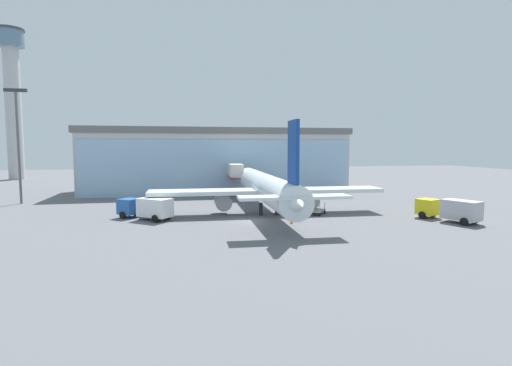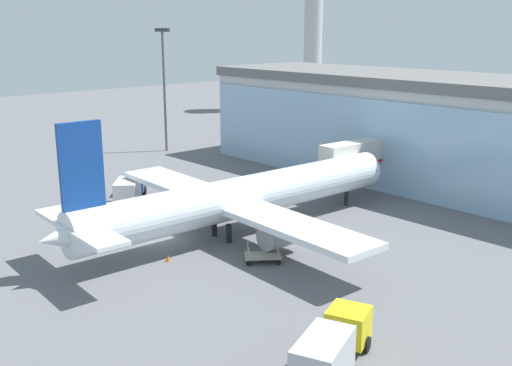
{
  "view_description": "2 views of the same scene",
  "coord_description": "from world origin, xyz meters",
  "px_view_note": "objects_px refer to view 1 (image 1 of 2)",
  "views": [
    {
      "loc": [
        -8.94,
        -45.63,
        8.8
      ],
      "look_at": [
        2.2,
        6.59,
        3.93
      ],
      "focal_mm": 28.0,
      "sensor_mm": 36.0,
      "label": 1
    },
    {
      "loc": [
        41.21,
        -26.76,
        17.64
      ],
      "look_at": [
        3.53,
        7.58,
        4.37
      ],
      "focal_mm": 42.0,
      "sensor_mm": 36.0,
      "label": 2
    }
  ],
  "objects_px": {
    "airplane": "(266,188)",
    "catering_truck": "(146,207)",
    "baggage_cart": "(317,211)",
    "safety_cone_wingtip": "(155,213)",
    "apron_light_mast": "(18,135)",
    "safety_cone_nose": "(292,221)",
    "control_tower": "(12,92)",
    "fuel_truck": "(450,209)",
    "jet_bridge": "(234,171)"
  },
  "relations": [
    {
      "from": "airplane",
      "to": "catering_truck",
      "type": "xyz_separation_m",
      "value": [
        -15.35,
        -1.78,
        -1.85
      ]
    },
    {
      "from": "baggage_cart",
      "to": "safety_cone_wingtip",
      "type": "height_order",
      "value": "baggage_cart"
    },
    {
      "from": "apron_light_mast",
      "to": "safety_cone_wingtip",
      "type": "height_order",
      "value": "apron_light_mast"
    },
    {
      "from": "safety_cone_nose",
      "to": "control_tower",
      "type": "bearing_deg",
      "value": 125.66
    },
    {
      "from": "fuel_truck",
      "to": "safety_cone_nose",
      "type": "xyz_separation_m",
      "value": [
        -18.71,
        2.43,
        -1.19
      ]
    },
    {
      "from": "jet_bridge",
      "to": "control_tower",
      "type": "distance_m",
      "value": 73.06
    },
    {
      "from": "airplane",
      "to": "fuel_truck",
      "type": "distance_m",
      "value": 22.5
    },
    {
      "from": "apron_light_mast",
      "to": "airplane",
      "type": "height_order",
      "value": "apron_light_mast"
    },
    {
      "from": "airplane",
      "to": "baggage_cart",
      "type": "height_order",
      "value": "airplane"
    },
    {
      "from": "jet_bridge",
      "to": "fuel_truck",
      "type": "xyz_separation_m",
      "value": [
        21.02,
        -30.1,
        -3.0
      ]
    },
    {
      "from": "fuel_truck",
      "to": "baggage_cart",
      "type": "xyz_separation_m",
      "value": [
        -13.64,
        7.79,
        -0.97
      ]
    },
    {
      "from": "apron_light_mast",
      "to": "catering_truck",
      "type": "bearing_deg",
      "value": -42.2
    },
    {
      "from": "airplane",
      "to": "catering_truck",
      "type": "height_order",
      "value": "airplane"
    },
    {
      "from": "catering_truck",
      "to": "safety_cone_wingtip",
      "type": "height_order",
      "value": "catering_truck"
    },
    {
      "from": "apron_light_mast",
      "to": "airplane",
      "type": "xyz_separation_m",
      "value": [
        35.16,
        -16.17,
        -7.19
      ]
    },
    {
      "from": "catering_truck",
      "to": "baggage_cart",
      "type": "distance_m",
      "value": 21.5
    },
    {
      "from": "safety_cone_nose",
      "to": "safety_cone_wingtip",
      "type": "distance_m",
      "value": 17.92
    },
    {
      "from": "airplane",
      "to": "baggage_cart",
      "type": "bearing_deg",
      "value": -112.34
    },
    {
      "from": "jet_bridge",
      "to": "safety_cone_wingtip",
      "type": "xyz_separation_m",
      "value": [
        -13.16,
        -18.64,
        -4.19
      ]
    },
    {
      "from": "apron_light_mast",
      "to": "airplane",
      "type": "distance_m",
      "value": 39.36
    },
    {
      "from": "apron_light_mast",
      "to": "safety_cone_wingtip",
      "type": "bearing_deg",
      "value": -36.54
    },
    {
      "from": "fuel_truck",
      "to": "safety_cone_wingtip",
      "type": "bearing_deg",
      "value": 49.83
    },
    {
      "from": "control_tower",
      "to": "baggage_cart",
      "type": "xyz_separation_m",
      "value": [
        59.26,
        -70.16,
        -22.81
      ]
    },
    {
      "from": "jet_bridge",
      "to": "safety_cone_nose",
      "type": "relative_size",
      "value": 22.59
    },
    {
      "from": "apron_light_mast",
      "to": "safety_cone_wingtip",
      "type": "xyz_separation_m",
      "value": [
        20.71,
        -15.35,
        -10.23
      ]
    },
    {
      "from": "catering_truck",
      "to": "safety_cone_wingtip",
      "type": "distance_m",
      "value": 3.01
    },
    {
      "from": "baggage_cart",
      "to": "safety_cone_nose",
      "type": "xyz_separation_m",
      "value": [
        -5.07,
        -5.36,
        -0.23
      ]
    },
    {
      "from": "safety_cone_wingtip",
      "to": "control_tower",
      "type": "bearing_deg",
      "value": 120.21
    },
    {
      "from": "airplane",
      "to": "fuel_truck",
      "type": "xyz_separation_m",
      "value": [
        19.74,
        -10.63,
        -1.85
      ]
    },
    {
      "from": "airplane",
      "to": "catering_truck",
      "type": "bearing_deg",
      "value": 99.27
    },
    {
      "from": "catering_truck",
      "to": "baggage_cart",
      "type": "height_order",
      "value": "catering_truck"
    },
    {
      "from": "control_tower",
      "to": "safety_cone_nose",
      "type": "xyz_separation_m",
      "value": [
        54.2,
        -75.52,
        -23.04
      ]
    },
    {
      "from": "safety_cone_wingtip",
      "to": "catering_truck",
      "type": "bearing_deg",
      "value": -109.09
    },
    {
      "from": "jet_bridge",
      "to": "safety_cone_wingtip",
      "type": "bearing_deg",
      "value": 148.64
    },
    {
      "from": "airplane",
      "to": "baggage_cart",
      "type": "relative_size",
      "value": 11.29
    },
    {
      "from": "safety_cone_nose",
      "to": "baggage_cart",
      "type": "bearing_deg",
      "value": 46.6
    },
    {
      "from": "jet_bridge",
      "to": "apron_light_mast",
      "type": "height_order",
      "value": "apron_light_mast"
    },
    {
      "from": "control_tower",
      "to": "catering_truck",
      "type": "height_order",
      "value": "control_tower"
    },
    {
      "from": "catering_truck",
      "to": "safety_cone_nose",
      "type": "height_order",
      "value": "catering_truck"
    },
    {
      "from": "fuel_truck",
      "to": "safety_cone_wingtip",
      "type": "height_order",
      "value": "fuel_truck"
    },
    {
      "from": "fuel_truck",
      "to": "jet_bridge",
      "type": "bearing_deg",
      "value": 13.29
    },
    {
      "from": "apron_light_mast",
      "to": "baggage_cart",
      "type": "bearing_deg",
      "value": -24.75
    },
    {
      "from": "baggage_cart",
      "to": "catering_truck",
      "type": "bearing_deg",
      "value": 125.16
    },
    {
      "from": "airplane",
      "to": "fuel_truck",
      "type": "relative_size",
      "value": 4.74
    },
    {
      "from": "baggage_cart",
      "to": "airplane",
      "type": "bearing_deg",
      "value": 102.99
    },
    {
      "from": "catering_truck",
      "to": "fuel_truck",
      "type": "bearing_deg",
      "value": -154.01
    },
    {
      "from": "control_tower",
      "to": "apron_light_mast",
      "type": "xyz_separation_m",
      "value": [
        18.01,
        -51.15,
        -12.81
      ]
    },
    {
      "from": "control_tower",
      "to": "fuel_truck",
      "type": "xyz_separation_m",
      "value": [
        72.91,
        -77.95,
        -21.85
      ]
    },
    {
      "from": "fuel_truck",
      "to": "airplane",
      "type": "bearing_deg",
      "value": 40.05
    },
    {
      "from": "jet_bridge",
      "to": "safety_cone_wingtip",
      "type": "distance_m",
      "value": 23.2
    }
  ]
}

